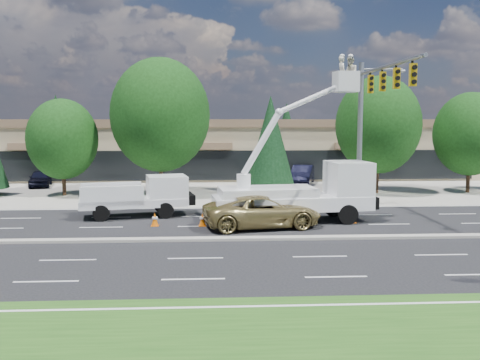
{
  "coord_description": "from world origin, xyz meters",
  "views": [
    {
      "loc": [
        0.64,
        -24.01,
        5.5
      ],
      "look_at": [
        2.12,
        3.21,
        2.4
      ],
      "focal_mm": 40.0,
      "sensor_mm": 36.0,
      "label": 1
    }
  ],
  "objects": [
    {
      "name": "tree_back_a",
      "position": [
        -18.0,
        42.0,
        4.56
      ],
      "size": [
        4.31,
        4.31,
        8.5
      ],
      "color": "#332114",
      "rests_on": "ground"
    },
    {
      "name": "parked_car_west",
      "position": [
        -13.4,
        20.41,
        0.68
      ],
      "size": [
        2.4,
        4.24,
        1.36
      ],
      "primitive_type": "imported",
      "rotation": [
        0.0,
        0.0,
        0.21
      ],
      "color": "black",
      "rests_on": "ground"
    },
    {
      "name": "tree_front_g",
      "position": [
        20.0,
        15.0,
        4.4
      ],
      "size": [
        5.42,
        5.42,
        7.53
      ],
      "color": "#332114",
      "rests_on": "ground"
    },
    {
      "name": "minivan",
      "position": [
        3.23,
        2.8,
        0.83
      ],
      "size": [
        6.39,
        3.76,
        1.67
      ],
      "primitive_type": "imported",
      "rotation": [
        0.0,
        0.0,
        1.75
      ],
      "color": "#988549",
      "rests_on": "ground"
    },
    {
      "name": "parked_car_east",
      "position": [
        8.43,
        21.0,
        0.8
      ],
      "size": [
        2.98,
        5.15,
        1.6
      ],
      "primitive_type": "imported",
      "rotation": [
        0.0,
        0.0,
        -0.28
      ],
      "color": "black",
      "rests_on": "ground"
    },
    {
      "name": "tree_front_c",
      "position": [
        -10.0,
        15.0,
        4.09
      ],
      "size": [
        5.03,
        5.03,
        6.99
      ],
      "color": "#332114",
      "rests_on": "ground"
    },
    {
      "name": "tree_front_f",
      "position": [
        13.0,
        15.0,
        5.09
      ],
      "size": [
        6.27,
        6.27,
        8.7
      ],
      "color": "#332114",
      "rests_on": "ground"
    },
    {
      "name": "tree_front_d",
      "position": [
        -3.0,
        15.0,
        5.81
      ],
      "size": [
        7.15,
        7.15,
        9.93
      ],
      "color": "#332114",
      "rests_on": "ground"
    },
    {
      "name": "tree_front_e",
      "position": [
        5.0,
        15.0,
        3.88
      ],
      "size": [
        3.67,
        3.67,
        7.23
      ],
      "color": "#332114",
      "rests_on": "ground"
    },
    {
      "name": "tree_back_c",
      "position": [
        10.0,
        42.0,
        4.02
      ],
      "size": [
        3.8,
        3.8,
        7.49
      ],
      "color": "#332114",
      "rests_on": "ground"
    },
    {
      "name": "bucket_truck",
      "position": [
        5.83,
        4.29,
        1.95
      ],
      "size": [
        8.85,
        3.49,
        8.95
      ],
      "rotation": [
        0.0,
        0.0,
        0.11
      ],
      "color": "white",
      "rests_on": "ground"
    },
    {
      "name": "traffic_cone_b",
      "position": [
        -2.29,
        3.46,
        0.34
      ],
      "size": [
        0.4,
        0.4,
        0.7
      ],
      "color": "orange",
      "rests_on": "ground"
    },
    {
      "name": "tree_back_d",
      "position": [
        22.0,
        42.0,
        5.98
      ],
      "size": [
        5.66,
        5.66,
        11.15
      ],
      "color": "#332114",
      "rests_on": "ground"
    },
    {
      "name": "tree_back_b",
      "position": [
        -4.0,
        42.0,
        6.54
      ],
      "size": [
        6.19,
        6.19,
        12.2
      ],
      "color": "#332114",
      "rests_on": "ground"
    },
    {
      "name": "signal_mast",
      "position": [
        10.03,
        7.04,
        6.06
      ],
      "size": [
        2.76,
        10.16,
        9.0
      ],
      "color": "gray",
      "rests_on": "ground"
    },
    {
      "name": "traffic_cone_c",
      "position": [
        0.18,
        3.32,
        0.34
      ],
      "size": [
        0.4,
        0.4,
        0.7
      ],
      "color": "orange",
      "rests_on": "ground"
    },
    {
      "name": "road_median",
      "position": [
        0.0,
        0.0,
        0.06
      ],
      "size": [
        120.0,
        0.55,
        0.12
      ],
      "primitive_type": "cube",
      "color": "gray",
      "rests_on": "ground"
    },
    {
      "name": "traffic_cone_d",
      "position": [
        8.15,
        3.72,
        0.34
      ],
      "size": [
        0.4,
        0.4,
        0.7
      ],
      "color": "orange",
      "rests_on": "ground"
    },
    {
      "name": "concrete_apron",
      "position": [
        0.0,
        20.0,
        0.01
      ],
      "size": [
        140.0,
        22.0,
        0.01
      ],
      "primitive_type": "cube",
      "color": "gray",
      "rests_on": "ground"
    },
    {
      "name": "strip_mall",
      "position": [
        0.0,
        29.97,
        2.83
      ],
      "size": [
        50.4,
        15.4,
        5.5
      ],
      "color": "tan",
      "rests_on": "ground"
    },
    {
      "name": "ground",
      "position": [
        0.0,
        0.0,
        0.0
      ],
      "size": [
        140.0,
        140.0,
        0.0
      ],
      "primitive_type": "plane",
      "color": "black",
      "rests_on": "ground"
    },
    {
      "name": "utility_pickup",
      "position": [
        -3.32,
        6.29,
        0.94
      ],
      "size": [
        6.29,
        3.35,
        2.29
      ],
      "rotation": [
        0.0,
        0.0,
        0.2
      ],
      "color": "white",
      "rests_on": "ground"
    }
  ]
}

